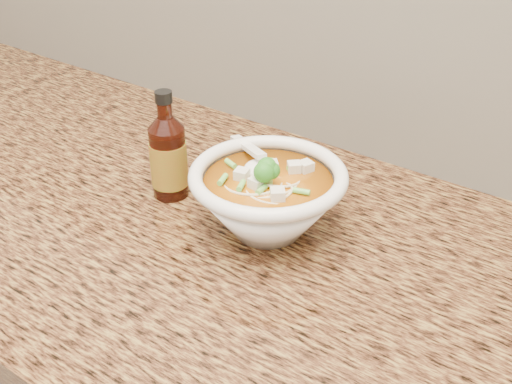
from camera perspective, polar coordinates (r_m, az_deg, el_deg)
The scene contains 3 objects.
counter_slab at distance 0.86m, azimuth 3.89°, elevation -7.06°, with size 4.00×0.68×0.04m, color olive.
soup_bowl at distance 0.87m, azimuth 1.06°, elevation -0.67°, with size 0.22×0.21×0.12m.
hot_sauce_bottle at distance 0.95m, azimuth -7.79°, elevation 3.06°, with size 0.07×0.07×0.17m.
Camera 1 is at (0.34, 1.10, 1.42)m, focal length 45.00 mm.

